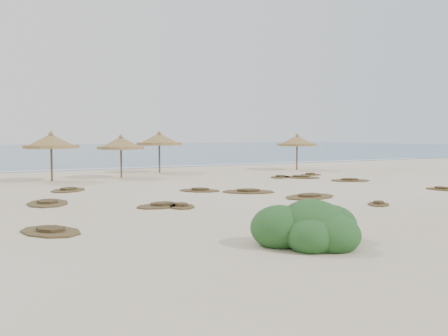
{
  "coord_description": "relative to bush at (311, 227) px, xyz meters",
  "views": [
    {
      "loc": [
        -11.89,
        -15.39,
        2.97
      ],
      "look_at": [
        -1.23,
        5.0,
        1.36
      ],
      "focal_mm": 40.0,
      "sensor_mm": 36.0,
      "label": 1
    }
  ],
  "objects": [
    {
      "name": "scrub_12",
      "position": [
        7.01,
        4.6,
        -0.41
      ],
      "size": [
        1.56,
        1.55,
        0.16
      ],
      "rotation": [
        0.0,
        0.0,
        0.77
      ],
      "color": "brown",
      "rests_on": "ground"
    },
    {
      "name": "scrub_11",
      "position": [
        1.56,
        2.37,
        -0.41
      ],
      "size": [
        1.54,
        2.11,
        0.16
      ],
      "rotation": [
        0.0,
        0.0,
        1.72
      ],
      "color": "brown",
      "rests_on": "ground"
    },
    {
      "name": "foam_line",
      "position": [
        3.75,
        30.83,
        -0.46
      ],
      "size": [
        70.0,
        0.6,
        0.01
      ],
      "primitive_type": "cube",
      "color": "white",
      "rests_on": "ground"
    },
    {
      "name": "scrub_15",
      "position": [
        11.71,
        16.36,
        -0.41
      ],
      "size": [
        2.96,
        3.09,
        0.16
      ],
      "rotation": [
        0.0,
        0.0,
        2.25
      ],
      "color": "brown",
      "rests_on": "ground"
    },
    {
      "name": "scrub_4",
      "position": [
        14.03,
        7.19,
        -0.41
      ],
      "size": [
        1.4,
        1.84,
        0.16
      ],
      "rotation": [
        0.0,
        0.0,
        1.78
      ],
      "color": "brown",
      "rests_on": "ground"
    },
    {
      "name": "scrub_14",
      "position": [
        -1.07,
        8.37,
        -0.41
      ],
      "size": [
        2.51,
        1.9,
        0.16
      ],
      "rotation": [
        0.0,
        0.0,
        0.21
      ],
      "color": "brown",
      "rests_on": "ground"
    },
    {
      "name": "palapa_3",
      "position": [
        1.14,
        21.98,
        1.81
      ],
      "size": [
        4.03,
        4.03,
        2.93
      ],
      "rotation": [
        0.0,
        0.0,
        -0.36
      ],
      "color": "brown",
      "rests_on": "ground"
    },
    {
      "name": "scrub_2",
      "position": [
        -0.46,
        7.82,
        -0.41
      ],
      "size": [
        1.35,
        1.76,
        0.16
      ],
      "rotation": [
        0.0,
        0.0,
        1.34
      ],
      "color": "brown",
      "rests_on": "ground"
    },
    {
      "name": "scrub_10",
      "position": [
        13.57,
        17.74,
        -0.41
      ],
      "size": [
        1.86,
        1.32,
        0.16
      ],
      "rotation": [
        0.0,
        0.0,
        0.11
      ],
      "color": "brown",
      "rests_on": "ground"
    },
    {
      "name": "scrub_9",
      "position": [
        5.99,
        7.89,
        -0.41
      ],
      "size": [
        3.13,
        2.43,
        0.16
      ],
      "rotation": [
        0.0,
        0.0,
        0.25
      ],
      "color": "brown",
      "rests_on": "ground"
    },
    {
      "name": "palapa_5",
      "position": [
        15.77,
        22.42,
        1.86
      ],
      "size": [
        3.78,
        3.78,
        2.99
      ],
      "rotation": [
        0.0,
        0.0,
        0.21
      ],
      "color": "brown",
      "rests_on": "ground"
    },
    {
      "name": "ground",
      "position": [
        3.75,
        4.83,
        -0.46
      ],
      "size": [
        160.0,
        160.0,
        0.0
      ],
      "primitive_type": "plane",
      "color": "beige",
      "rests_on": "ground"
    },
    {
      "name": "palapa_4",
      "position": [
        4.92,
        24.92,
        2.01
      ],
      "size": [
        4.08,
        4.08,
        3.19
      ],
      "rotation": [
        0.0,
        0.0,
        -0.23
      ],
      "color": "brown",
      "rests_on": "ground"
    },
    {
      "name": "scrub_3",
      "position": [
        4.48,
        10.93,
        -0.41
      ],
      "size": [
        3.14,
        2.83,
        0.16
      ],
      "rotation": [
        0.0,
        0.0,
        2.6
      ],
      "color": "brown",
      "rests_on": "ground"
    },
    {
      "name": "scrub_13",
      "position": [
        2.53,
        12.53,
        -0.41
      ],
      "size": [
        2.53,
        2.47,
        0.16
      ],
      "rotation": [
        0.0,
        0.0,
        2.41
      ],
      "color": "brown",
      "rests_on": "ground"
    },
    {
      "name": "scrub_7",
      "position": [
        10.59,
        17.14,
        -0.41
      ],
      "size": [
        2.33,
        2.29,
        0.16
      ],
      "rotation": [
        0.0,
        0.0,
        0.74
      ],
      "color": "brown",
      "rests_on": "ground"
    },
    {
      "name": "bush",
      "position": [
        0.0,
        0.0,
        0.0
      ],
      "size": [
        3.14,
        2.77,
        1.41
      ],
      "rotation": [
        0.0,
        0.0,
        0.18
      ],
      "color": "#275725",
      "rests_on": "ground"
    },
    {
      "name": "scrub_5",
      "position": [
        13.11,
        13.15,
        -0.41
      ],
      "size": [
        2.88,
        2.4,
        0.16
      ],
      "rotation": [
        0.0,
        0.0,
        2.76
      ],
      "color": "brown",
      "rests_on": "ground"
    },
    {
      "name": "palapa_2",
      "position": [
        -3.38,
        21.45,
        1.97
      ],
      "size": [
        4.34,
        4.34,
        3.13
      ],
      "rotation": [
        0.0,
        0.0,
        0.37
      ],
      "color": "brown",
      "rests_on": "ground"
    },
    {
      "name": "scrub_0",
      "position": [
        -5.91,
        4.89,
        -0.41
      ],
      "size": [
        2.26,
        2.66,
        0.16
      ],
      "rotation": [
        0.0,
        0.0,
        1.99
      ],
      "color": "brown",
      "rests_on": "ground"
    },
    {
      "name": "scrub_6",
      "position": [
        -3.41,
        15.82,
        -0.41
      ],
      "size": [
        2.63,
        2.79,
        0.16
      ],
      "rotation": [
        0.0,
        0.0,
        0.93
      ],
      "color": "brown",
      "rests_on": "ground"
    },
    {
      "name": "scrub_1",
      "position": [
        -5.08,
        11.27,
        -0.41
      ],
      "size": [
        2.09,
        2.83,
        0.16
      ],
      "rotation": [
        0.0,
        0.0,
        1.4
      ],
      "color": "brown",
      "rests_on": "ground"
    },
    {
      "name": "ocean",
      "position": [
        3.75,
        79.83,
        -0.46
      ],
      "size": [
        200.0,
        100.0,
        0.01
      ],
      "primitive_type": "cube",
      "color": "navy",
      "rests_on": "ground"
    }
  ]
}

